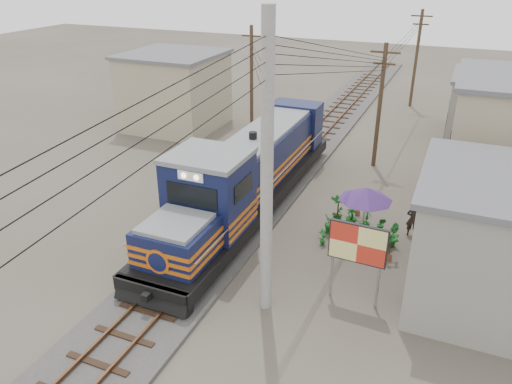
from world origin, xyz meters
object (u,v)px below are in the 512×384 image
at_px(locomotive, 248,176).
at_px(billboard, 358,246).
at_px(market_umbrella, 366,194).
at_px(vendor, 413,219).

height_order(locomotive, billboard, locomotive).
bearing_deg(market_umbrella, billboard, -82.20).
relative_size(locomotive, market_umbrella, 5.55).
bearing_deg(billboard, locomotive, 144.10).
bearing_deg(vendor, billboard, 77.08).
bearing_deg(locomotive, market_umbrella, -6.77).
bearing_deg(locomotive, billboard, -38.70).
bearing_deg(billboard, vendor, 79.37).
relative_size(locomotive, vendor, 10.53).
xyz_separation_m(billboard, vendor, (1.33, 5.58, -1.49)).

